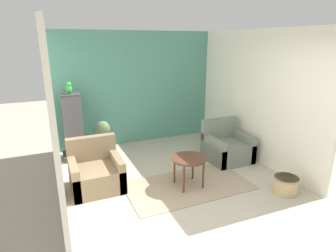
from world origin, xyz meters
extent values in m
plane|color=#B2A893|center=(0.00, 0.00, 0.00)|extent=(20.00, 20.00, 0.00)
cube|color=#4C897A|center=(0.00, 3.75, 1.31)|extent=(3.92, 0.06, 2.62)
cube|color=silver|center=(-1.93, 1.86, 1.31)|extent=(0.06, 3.72, 2.62)
cube|color=silver|center=(1.93, 1.86, 1.31)|extent=(0.06, 3.72, 2.62)
cube|color=gray|center=(0.11, 1.23, 0.01)|extent=(2.12, 1.15, 0.01)
cylinder|color=#512D1E|center=(0.11, 1.23, 0.51)|extent=(0.58, 0.58, 0.04)
cylinder|color=#512D1E|center=(-0.07, 1.05, 0.24)|extent=(0.04, 0.04, 0.49)
cylinder|color=#512D1E|center=(0.29, 1.05, 0.24)|extent=(0.04, 0.04, 0.49)
cylinder|color=#512D1E|center=(-0.07, 1.41, 0.24)|extent=(0.04, 0.04, 0.49)
cylinder|color=#512D1E|center=(0.29, 1.41, 0.24)|extent=(0.04, 0.04, 0.49)
cube|color=#7A664C|center=(-1.34, 1.79, 0.19)|extent=(0.83, 0.81, 0.39)
cube|color=#7A664C|center=(-1.34, 2.12, 0.60)|extent=(0.83, 0.14, 0.43)
cube|color=#7A664C|center=(-1.70, 1.79, 0.27)|extent=(0.12, 0.81, 0.54)
cube|color=#7A664C|center=(-0.99, 1.79, 0.27)|extent=(0.12, 0.81, 0.54)
cube|color=slate|center=(1.36, 1.88, 0.19)|extent=(0.83, 0.81, 0.39)
cube|color=slate|center=(1.36, 2.21, 0.60)|extent=(0.83, 0.14, 0.43)
cube|color=slate|center=(1.00, 1.88, 0.27)|extent=(0.12, 0.81, 0.54)
cube|color=slate|center=(1.71, 1.88, 0.27)|extent=(0.12, 0.81, 0.54)
cube|color=#353539|center=(-1.52, 3.29, 0.06)|extent=(0.50, 0.50, 0.12)
cube|color=#4C4C51|center=(-1.52, 3.29, 0.73)|extent=(0.38, 0.38, 1.23)
cube|color=#353539|center=(-1.52, 3.29, 1.36)|extent=(0.40, 0.40, 0.03)
ellipsoid|color=green|center=(-1.52, 3.29, 1.47)|extent=(0.11, 0.14, 0.18)
sphere|color=green|center=(-1.52, 3.27, 1.57)|extent=(0.10, 0.10, 0.10)
cone|color=gold|center=(-1.52, 3.23, 1.56)|extent=(0.04, 0.04, 0.04)
cone|color=green|center=(-1.52, 3.36, 1.45)|extent=(0.06, 0.12, 0.16)
cylinder|color=brown|center=(-0.90, 3.41, 0.10)|extent=(0.22, 0.22, 0.19)
cylinder|color=brown|center=(-0.90, 3.41, 0.32)|extent=(0.03, 0.03, 0.25)
sphere|color=#566B47|center=(-0.90, 3.41, 0.55)|extent=(0.31, 0.31, 0.31)
sphere|color=#566B47|center=(-0.98, 3.44, 0.49)|extent=(0.19, 0.19, 0.19)
sphere|color=#566B47|center=(-0.82, 3.39, 0.51)|extent=(0.17, 0.17, 0.17)
cylinder|color=tan|center=(1.46, 0.40, 0.14)|extent=(0.39, 0.39, 0.28)
cylinder|color=#957E57|center=(1.46, 0.40, 0.27)|extent=(0.41, 0.41, 0.02)
camera|label=1|loc=(-1.95, -2.58, 2.40)|focal=30.00mm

